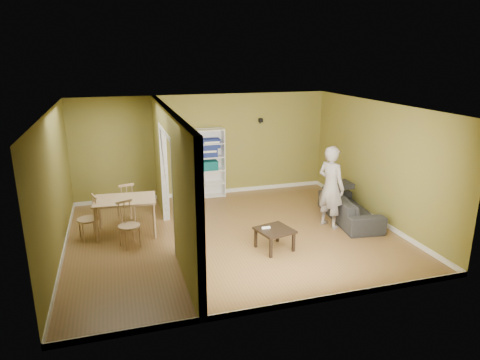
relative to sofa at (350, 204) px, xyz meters
name	(u,v)px	position (x,y,z in m)	size (l,w,h in m)	color
room_shell	(233,174)	(-2.70, -0.08, 0.92)	(6.50, 6.50, 6.50)	brown
partition	(172,179)	(-3.90, -0.08, 0.92)	(0.22, 5.50, 2.60)	olive
wall_speaker	(261,120)	(-1.20, 2.61, 1.52)	(0.10, 0.10, 0.10)	black
sofa	(350,204)	(0.00, 0.00, 0.00)	(0.85, 1.99, 0.76)	black
person	(331,180)	(-0.61, -0.19, 0.65)	(0.59, 0.75, 2.06)	slate
bookshelf	(209,163)	(-2.61, 2.52, 0.50)	(0.74, 0.33, 1.77)	white
paper_box_teal	(209,165)	(-2.63, 2.48, 0.46)	(0.45, 0.29, 0.23)	#107A78
paper_box_navy_b	(208,152)	(-2.64, 2.48, 0.80)	(0.44, 0.29, 0.22)	navy
paper_box_navy_c	(211,143)	(-2.57, 2.48, 1.03)	(0.45, 0.29, 0.23)	navy
coffee_table	(275,232)	(-2.14, -0.93, -0.03)	(0.61, 0.61, 0.41)	#312318
game_controller	(266,228)	(-2.28, -0.85, 0.05)	(0.16, 0.04, 0.03)	white
dining_table	(125,202)	(-4.77, 0.63, 0.30)	(1.21, 0.81, 0.76)	tan
chair_left	(88,218)	(-5.51, 0.55, 0.07)	(0.41, 0.41, 0.90)	#D6B775
chair_near	(129,225)	(-4.74, -0.02, 0.07)	(0.41, 0.41, 0.89)	tan
chair_far	(125,202)	(-4.76, 1.27, 0.08)	(0.42, 0.42, 0.92)	tan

